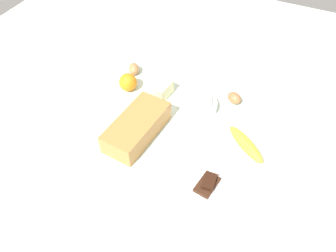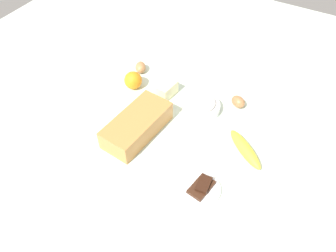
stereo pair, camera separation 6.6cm
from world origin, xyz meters
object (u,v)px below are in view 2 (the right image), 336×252
at_px(flour_bowl, 201,105).
at_px(orange_fruit, 133,80).
at_px(chocolate_plate, 201,188).
at_px(egg_beside_bowl, 141,67).
at_px(loaf_pan, 137,125).
at_px(egg_near_butter, 238,102).
at_px(banana, 245,149).
at_px(butter_block, 166,89).

relative_size(flour_bowl, orange_fruit, 1.99).
bearing_deg(chocolate_plate, egg_beside_bowl, 50.47).
xyz_separation_m(orange_fruit, chocolate_plate, (-0.31, -0.48, -0.03)).
distance_m(loaf_pan, egg_near_butter, 0.42).
bearing_deg(orange_fruit, banana, -100.31).
relative_size(loaf_pan, flour_bowl, 1.92).
bearing_deg(orange_fruit, egg_beside_bowl, 16.76).
bearing_deg(egg_beside_bowl, banana, -109.51).
distance_m(loaf_pan, orange_fruit, 0.26).
relative_size(butter_block, egg_near_butter, 1.43).
height_order(butter_block, egg_near_butter, butter_block).
distance_m(flour_bowl, egg_near_butter, 0.15).
bearing_deg(butter_block, orange_fruit, 100.95).
height_order(loaf_pan, egg_beside_bowl, loaf_pan).
distance_m(egg_near_butter, egg_beside_bowl, 0.46).
bearing_deg(banana, egg_beside_bowl, 70.49).
xyz_separation_m(loaf_pan, egg_beside_bowl, (0.31, 0.19, -0.02)).
relative_size(banana, orange_fruit, 2.50).
bearing_deg(loaf_pan, flour_bowl, -29.17).
bearing_deg(egg_beside_bowl, orange_fruit, -163.24).
height_order(orange_fruit, egg_beside_bowl, orange_fruit).
xyz_separation_m(orange_fruit, butter_block, (0.03, -0.14, -0.01)).
xyz_separation_m(flour_bowl, egg_near_butter, (0.10, -0.12, -0.01)).
relative_size(banana, egg_beside_bowl, 2.94).
xyz_separation_m(loaf_pan, egg_near_butter, (0.32, -0.27, -0.02)).
distance_m(flour_bowl, egg_beside_bowl, 0.35).
bearing_deg(orange_fruit, loaf_pan, -142.94).
distance_m(egg_near_butter, chocolate_plate, 0.43).
distance_m(loaf_pan, egg_beside_bowl, 0.37).
relative_size(flour_bowl, egg_beside_bowl, 2.34).
xyz_separation_m(orange_fruit, egg_beside_bowl, (0.10, 0.03, -0.01)).
distance_m(banana, orange_fruit, 0.55).
distance_m(loaf_pan, butter_block, 0.24).
height_order(orange_fruit, chocolate_plate, orange_fruit).
height_order(flour_bowl, orange_fruit, orange_fruit).
xyz_separation_m(flour_bowl, chocolate_plate, (-0.33, -0.16, -0.02)).
bearing_deg(loaf_pan, banana, -68.69).
xyz_separation_m(flour_bowl, egg_beside_bowl, (0.09, 0.34, -0.01)).
height_order(flour_bowl, butter_block, flour_bowl).
xyz_separation_m(loaf_pan, flour_bowl, (0.22, -0.15, -0.01)).
height_order(butter_block, chocolate_plate, butter_block).
xyz_separation_m(butter_block, chocolate_plate, (-0.34, -0.33, -0.02)).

